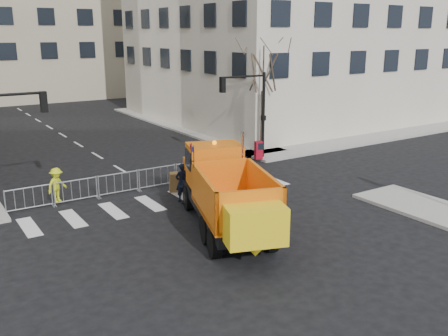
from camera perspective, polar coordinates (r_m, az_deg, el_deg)
ground at (r=19.56m, az=1.36°, el=-7.95°), size 120.00×120.00×0.00m
sidewalk_back at (r=26.57m, az=-9.01°, el=-1.65°), size 64.00×5.00×0.15m
traffic_light_right at (r=31.07m, az=4.52°, el=5.91°), size 0.18×0.18×5.40m
crowd_barriers at (r=25.36m, az=-9.77°, el=-1.38°), size 12.60×0.60×1.10m
street_tree at (r=32.13m, az=4.47°, el=8.11°), size 3.00×3.00×7.50m
plow_truck at (r=19.68m, az=0.29°, el=-2.64°), size 5.53×9.94×3.74m
cop_a at (r=23.44m, az=-4.82°, el=-1.64°), size 0.68×0.45×1.84m
cop_b at (r=23.10m, az=-4.42°, el=-2.18°), size 0.93×0.81×1.61m
cop_c at (r=24.53m, az=-3.71°, el=-1.00°), size 1.03×0.99×1.72m
worker at (r=24.10m, az=-18.56°, el=-1.85°), size 1.20×1.02×1.61m
newspaper_box at (r=30.81m, az=3.97°, el=2.05°), size 0.55×0.52×1.10m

